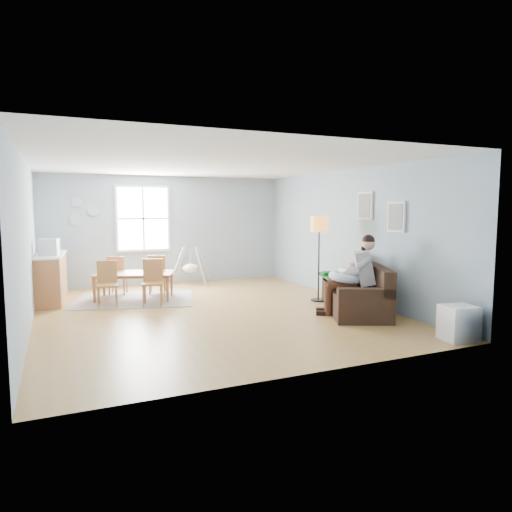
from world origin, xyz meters
name	(u,v)px	position (x,y,z in m)	size (l,w,h in m)	color
room	(210,179)	(0.00, 0.00, 2.42)	(8.40, 9.40, 3.90)	#A87E3B
window	(143,219)	(-0.60, 3.46, 1.65)	(1.32, 0.08, 1.62)	white
pictures	(380,211)	(2.97, -1.05, 1.85)	(0.05, 1.34, 0.74)	white
wall_plates	(82,211)	(-2.00, 3.47, 1.83)	(0.67, 0.02, 0.66)	#8A9FA6
sofa	(358,295)	(2.51, -1.05, 0.31)	(1.75, 2.36, 0.88)	black
green_throw	(346,276)	(2.73, -0.36, 0.56)	(0.99, 0.85, 0.04)	#12521C
beige_pillow	(361,265)	(2.88, -0.63, 0.79)	(0.14, 0.50, 0.50)	tan
father	(354,272)	(2.26, -1.27, 0.77)	(1.08, 0.87, 1.44)	gray
nursing_pillow	(345,277)	(2.10, -1.21, 0.68)	(0.58, 0.58, 0.16)	#C7DEF8
infant	(344,272)	(2.12, -1.17, 0.78)	(0.23, 0.41, 0.15)	silver
toddler	(352,270)	(2.52, -0.84, 0.75)	(0.60, 0.50, 0.89)	white
floor_lamp	(319,231)	(2.33, 0.04, 1.44)	(0.35, 0.35, 1.74)	black
storage_cube	(458,323)	(2.69, -3.20, 0.25)	(0.51, 0.47, 0.51)	white
rug	(135,299)	(-1.12, 1.70, 0.01)	(2.38, 1.81, 0.01)	gray
dining_table	(134,286)	(-1.12, 1.70, 0.28)	(1.61, 0.90, 0.57)	#965031
chair_sw	(107,281)	(-1.70, 1.25, 0.50)	(0.45, 0.45, 0.88)	olive
chair_se	(153,279)	(-0.86, 1.02, 0.51)	(0.50, 0.50, 0.91)	olive
chair_nw	(117,273)	(-1.38, 2.39, 0.48)	(0.49, 0.49, 0.86)	olive
chair_ne	(157,272)	(-0.55, 2.16, 0.49)	(0.48, 0.48, 0.87)	olive
counter	(51,277)	(-2.70, 2.19, 0.50)	(0.67, 1.80, 0.98)	#965031
monitor	(49,247)	(-2.72, 1.85, 1.15)	(0.40, 0.38, 0.33)	silver
baby_swing	(191,268)	(0.47, 3.07, 0.42)	(1.24, 1.25, 0.95)	silver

